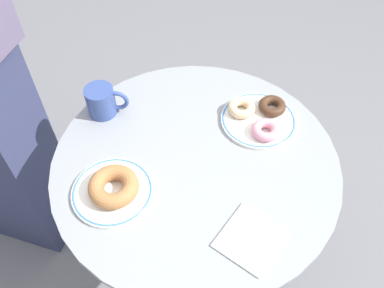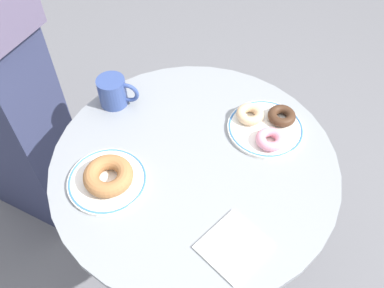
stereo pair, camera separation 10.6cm
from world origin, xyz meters
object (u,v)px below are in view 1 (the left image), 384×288
paper_napkin (250,239)px  donut_pink_frosted (266,130)px  cafe_table (195,202)px  coffee_mug (102,101)px  plate_right (258,120)px  donut_cinnamon (114,187)px  donut_glazed (242,108)px  donut_chocolate (272,106)px  plate_left (112,191)px

paper_napkin → donut_pink_frosted: bearing=42.3°
cafe_table → donut_pink_frosted: donut_pink_frosted is taller
paper_napkin → coffee_mug: bearing=98.7°
donut_pink_frosted → paper_napkin: bearing=-137.7°
coffee_mug → cafe_table: bearing=-69.2°
plate_right → donut_cinnamon: size_ratio=1.71×
cafe_table → coffee_mug: 0.41m
donut_cinnamon → donut_glazed: bearing=3.8°
coffee_mug → plate_right: bearing=-40.3°
donut_chocolate → donut_glazed: same height
donut_chocolate → donut_cinnamon: bearing=178.1°
plate_right → donut_pink_frosted: 0.06m
donut_chocolate → coffee_mug: bearing=144.5°
coffee_mug → plate_left: bearing=-113.7°
cafe_table → donut_cinnamon: bearing=171.7°
donut_pink_frosted → paper_napkin: 0.32m
cafe_table → donut_pink_frosted: size_ratio=9.67×
paper_napkin → coffee_mug: size_ratio=1.28×
donut_chocolate → donut_pink_frosted: size_ratio=1.00×
donut_pink_frosted → coffee_mug: coffee_mug is taller
plate_left → donut_pink_frosted: bearing=-10.5°
donut_glazed → paper_napkin: donut_glazed is taller
plate_right → donut_glazed: 0.06m
plate_left → plate_right: bearing=-3.6°
donut_glazed → donut_chocolate: bearing=-30.4°
cafe_table → paper_napkin: bearing=-96.4°
plate_right → donut_chocolate: bearing=6.7°
donut_chocolate → paper_napkin: bearing=-138.9°
plate_right → coffee_mug: 0.45m
cafe_table → paper_napkin: (-0.03, -0.26, 0.22)m
donut_glazed → donut_pink_frosted: same height
plate_right → donut_glazed: donut_glazed is taller
donut_chocolate → plate_left: bearing=177.5°
plate_right → donut_chocolate: size_ratio=2.70×
cafe_table → plate_right: plate_right is taller
coffee_mug → donut_pink_frosted: bearing=-46.8°
plate_right → coffee_mug: coffee_mug is taller
paper_napkin → plate_right: bearing=46.0°
cafe_table → plate_left: plate_left is taller
cafe_table → donut_glazed: (0.21, 0.06, 0.24)m
plate_left → donut_pink_frosted: (0.43, -0.08, 0.02)m
coffee_mug → donut_cinnamon: bearing=-112.4°
plate_left → coffee_mug: size_ratio=1.87×
donut_glazed → donut_pink_frosted: bearing=-89.8°
plate_left → coffee_mug: 0.29m
plate_right → donut_cinnamon: bearing=177.1°
donut_glazed → paper_napkin: (-0.24, -0.32, -0.02)m
donut_cinnamon → paper_napkin: bearing=-56.1°
donut_cinnamon → donut_chocolate: size_ratio=1.58×
plate_left → donut_chocolate: donut_chocolate is taller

